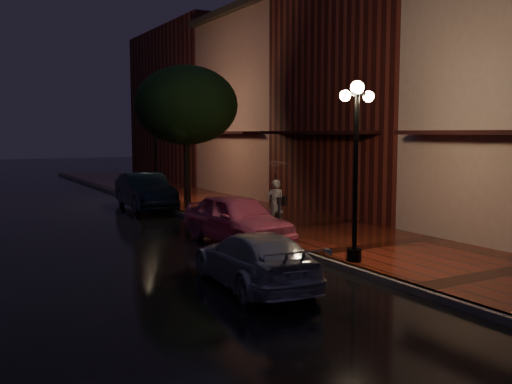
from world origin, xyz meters
TOP-DOWN VIEW (x-y plane):
  - ground at (0.00, 0.00)m, footprint 120.00×120.00m
  - sidewalk at (2.25, 0.00)m, footprint 4.50×60.00m
  - curb at (0.00, 0.00)m, footprint 0.25×60.00m
  - storefront_mid at (7.00, 2.00)m, footprint 5.00×8.00m
  - storefront_far at (7.00, 10.00)m, footprint 5.00×8.00m
  - storefront_extra at (7.00, 20.00)m, footprint 5.00×12.00m
  - streetlamp_near at (0.35, -5.00)m, footprint 0.96×0.36m
  - streetlamp_far at (0.35, 9.00)m, footprint 0.96×0.36m
  - street_tree at (0.61, 5.99)m, footprint 4.16×4.16m
  - pink_car at (-0.67, -0.87)m, footprint 2.05×4.37m
  - navy_car at (-0.60, 7.78)m, footprint 1.87×4.71m
  - silver_car at (-2.59, -5.30)m, footprint 2.01×4.14m
  - woman_with_umbrella at (1.18, 0.01)m, footprint 0.92×0.94m
  - parking_meter at (0.15, -1.87)m, footprint 0.12×0.09m

SIDE VIEW (x-z plane):
  - ground at x=0.00m, z-range 0.00..0.00m
  - sidewalk at x=2.25m, z-range 0.00..0.15m
  - curb at x=0.00m, z-range 0.00..0.15m
  - silver_car at x=-2.59m, z-range 0.00..1.16m
  - pink_car at x=-0.67m, z-range 0.00..1.45m
  - navy_car at x=-0.60m, z-range 0.00..1.52m
  - parking_meter at x=0.15m, z-range 0.28..1.55m
  - woman_with_umbrella at x=1.18m, z-range 0.51..2.73m
  - streetlamp_near at x=0.35m, z-range 0.45..4.76m
  - streetlamp_far at x=0.35m, z-range 0.45..4.76m
  - street_tree at x=0.61m, z-range 1.34..7.14m
  - storefront_far at x=7.00m, z-range 0.00..9.00m
  - storefront_extra at x=7.00m, z-range 0.00..10.00m
  - storefront_mid at x=7.00m, z-range 0.00..11.00m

